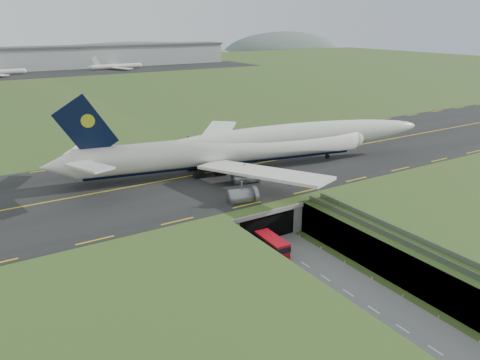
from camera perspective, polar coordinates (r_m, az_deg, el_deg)
ground at (r=81.57m, az=6.61°, el=-9.47°), size 900.00×900.00×0.00m
airfield_deck at (r=80.19m, az=6.69°, el=-7.58°), size 800.00×800.00×6.00m
trench_road at (r=76.59m, az=10.14°, el=-11.59°), size 12.00×75.00×0.20m
taxiway at (r=104.82m, az=-4.44°, el=0.78°), size 800.00×44.00×0.18m
tunnel_portal at (r=92.46m, az=0.29°, el=-3.51°), size 17.00×22.30×6.00m
guideway at (r=75.01m, az=22.77°, el=-9.02°), size 3.00×53.00×7.05m
jumbo_jet at (r=107.67m, az=1.61°, el=4.21°), size 91.24×58.58×19.72m
shuttle_tram at (r=81.88m, az=3.90°, el=-7.93°), size 3.22×7.63×3.06m
cargo_terminal at (r=358.86m, az=-25.16°, el=13.23°), size 320.00×67.00×15.60m
distant_hills at (r=499.79m, az=-19.48°, el=12.95°), size 700.00×91.00×60.00m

